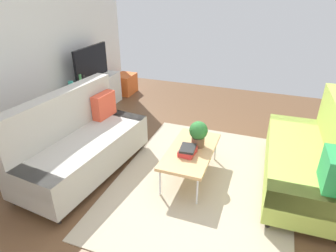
{
  "coord_description": "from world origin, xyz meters",
  "views": [
    {
      "loc": [
        -3.0,
        -0.79,
        2.36
      ],
      "look_at": [
        0.18,
        0.39,
        0.65
      ],
      "focal_mm": 30.9,
      "sensor_mm": 36.0,
      "label": 1
    }
  ],
  "objects": [
    {
      "name": "area_rug",
      "position": [
        0.03,
        -0.16,
        0.01
      ],
      "size": [
        2.9,
        2.2,
        0.01
      ],
      "primitive_type": "cube",
      "color": "tan",
      "rests_on": "ground_plane"
    },
    {
      "name": "bottle_0",
      "position": [
        1.14,
        2.42,
        0.76
      ],
      "size": [
        0.06,
        0.06,
        0.23
      ],
      "primitive_type": "cylinder",
      "color": "#3F8C4C",
      "rests_on": "tv_console"
    },
    {
      "name": "potted_plant",
      "position": [
        0.2,
        -0.02,
        0.61
      ],
      "size": [
        0.24,
        0.24,
        0.35
      ],
      "color": "brown",
      "rests_on": "coffee_table"
    },
    {
      "name": "ground_plane",
      "position": [
        0.0,
        0.0,
        0.0
      ],
      "size": [
        7.68,
        7.68,
        0.0
      ],
      "primitive_type": "plane",
      "color": "brown"
    },
    {
      "name": "tv_console",
      "position": [
        1.57,
        2.46,
        0.32
      ],
      "size": [
        1.4,
        0.44,
        0.64
      ],
      "primitive_type": "cube",
      "color": "silver",
      "rests_on": "ground_plane"
    },
    {
      "name": "table_book_2",
      "position": [
        -0.04,
        0.05,
        0.5
      ],
      "size": [
        0.26,
        0.2,
        0.03
      ],
      "primitive_type": "cube",
      "rotation": [
        0.0,
        0.0,
        0.1
      ],
      "color": "#262626",
      "rests_on": "table_book_1"
    },
    {
      "name": "wall_far",
      "position": [
        0.0,
        2.8,
        1.45
      ],
      "size": [
        6.4,
        0.12,
        2.9
      ],
      "primitive_type": "cube",
      "color": "white",
      "rests_on": "ground_plane"
    },
    {
      "name": "table_book_0",
      "position": [
        -0.04,
        0.05,
        0.43
      ],
      "size": [
        0.25,
        0.2,
        0.03
      ],
      "primitive_type": "cube",
      "rotation": [
        0.0,
        0.0,
        -0.08
      ],
      "color": "red",
      "rests_on": "coffee_table"
    },
    {
      "name": "table_book_1",
      "position": [
        -0.04,
        0.05,
        0.47
      ],
      "size": [
        0.25,
        0.2,
        0.04
      ],
      "primitive_type": "cube",
      "rotation": [
        0.0,
        0.0,
        -0.09
      ],
      "color": "red",
      "rests_on": "table_book_0"
    },
    {
      "name": "couch_beige",
      "position": [
        -0.3,
        1.46,
        0.44
      ],
      "size": [
        1.97,
        1.02,
        1.1
      ],
      "rotation": [
        0.0,
        0.0,
        3.04
      ],
      "color": "#B2ADA3",
      "rests_on": "ground_plane"
    },
    {
      "name": "vase_0",
      "position": [
        0.99,
        2.51,
        0.71
      ],
      "size": [
        0.09,
        0.09,
        0.14
      ],
      "primitive_type": "cylinder",
      "color": "#33B29E",
      "rests_on": "tv_console"
    },
    {
      "name": "couch_green",
      "position": [
        0.37,
        -1.38,
        0.44
      ],
      "size": [
        1.92,
        0.89,
        1.1
      ],
      "rotation": [
        0.0,
        0.0,
        0.03
      ],
      "color": "#A3BC4C",
      "rests_on": "ground_plane"
    },
    {
      "name": "tv",
      "position": [
        1.57,
        2.44,
        0.95
      ],
      "size": [
        1.0,
        0.2,
        0.64
      ],
      "color": "black",
      "rests_on": "tv_console"
    },
    {
      "name": "bottle_1",
      "position": [
        1.25,
        2.42,
        0.74
      ],
      "size": [
        0.04,
        0.04,
        0.19
      ],
      "primitive_type": "cylinder",
      "color": "#262626",
      "rests_on": "tv_console"
    },
    {
      "name": "storage_trunk",
      "position": [
        2.67,
        2.36,
        0.22
      ],
      "size": [
        0.52,
        0.4,
        0.44
      ],
      "primitive_type": "cube",
      "color": "orange",
      "rests_on": "ground_plane"
    },
    {
      "name": "coffee_table",
      "position": [
        0.08,
        0.04,
        0.39
      ],
      "size": [
        1.1,
        0.56,
        0.42
      ],
      "color": "tan",
      "rests_on": "ground_plane"
    }
  ]
}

